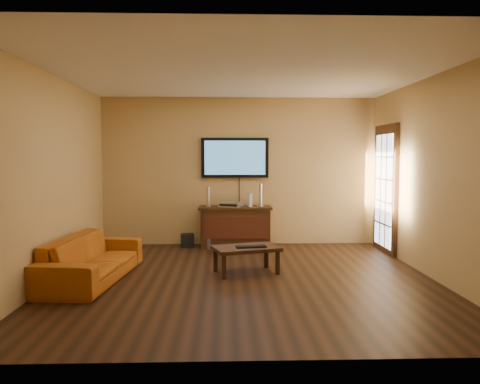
{
  "coord_description": "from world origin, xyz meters",
  "views": [
    {
      "loc": [
        -0.27,
        -6.11,
        1.63
      ],
      "look_at": [
        -0.04,
        0.8,
        1.1
      ],
      "focal_mm": 35.0,
      "sensor_mm": 36.0,
      "label": 1
    }
  ],
  "objects_px": {
    "speaker_right": "(260,196)",
    "game_console": "(249,200)",
    "television": "(235,158)",
    "bottle": "(209,245)",
    "keyboard": "(251,246)",
    "subwoofer": "(187,240)",
    "speaker_left": "(208,198)",
    "av_receiver": "(231,204)",
    "sofa": "(92,251)",
    "coffee_table": "(246,251)",
    "media_console": "(235,226)"
  },
  "relations": [
    {
      "from": "television",
      "to": "speaker_left",
      "type": "height_order",
      "value": "television"
    },
    {
      "from": "speaker_left",
      "to": "keyboard",
      "type": "relative_size",
      "value": 0.81
    },
    {
      "from": "av_receiver",
      "to": "game_console",
      "type": "xyz_separation_m",
      "value": [
        0.33,
        0.06,
        0.08
      ]
    },
    {
      "from": "media_console",
      "to": "sofa",
      "type": "height_order",
      "value": "sofa"
    },
    {
      "from": "speaker_left",
      "to": "sofa",
      "type": "bearing_deg",
      "value": -122.92
    },
    {
      "from": "speaker_left",
      "to": "av_receiver",
      "type": "distance_m",
      "value": 0.43
    },
    {
      "from": "av_receiver",
      "to": "bottle",
      "type": "xyz_separation_m",
      "value": [
        -0.39,
        -0.33,
        -0.67
      ]
    },
    {
      "from": "coffee_table",
      "to": "sofa",
      "type": "xyz_separation_m",
      "value": [
        -2.04,
        -0.3,
        0.07
      ]
    },
    {
      "from": "subwoofer",
      "to": "bottle",
      "type": "bearing_deg",
      "value": -51.96
    },
    {
      "from": "media_console",
      "to": "sofa",
      "type": "distance_m",
      "value": 2.95
    },
    {
      "from": "coffee_table",
      "to": "game_console",
      "type": "relative_size",
      "value": 4.19
    },
    {
      "from": "speaker_left",
      "to": "game_console",
      "type": "xyz_separation_m",
      "value": [
        0.74,
        0.0,
        -0.04
      ]
    },
    {
      "from": "game_console",
      "to": "keyboard",
      "type": "xyz_separation_m",
      "value": [
        -0.08,
        -2.0,
        -0.46
      ]
    },
    {
      "from": "game_console",
      "to": "subwoofer",
      "type": "height_order",
      "value": "game_console"
    },
    {
      "from": "speaker_right",
      "to": "bottle",
      "type": "bearing_deg",
      "value": -156.44
    },
    {
      "from": "sofa",
      "to": "keyboard",
      "type": "height_order",
      "value": "sofa"
    },
    {
      "from": "television",
      "to": "keyboard",
      "type": "bearing_deg",
      "value": -85.47
    },
    {
      "from": "television",
      "to": "sofa",
      "type": "distance_m",
      "value": 3.34
    },
    {
      "from": "subwoofer",
      "to": "speaker_left",
      "type": "bearing_deg",
      "value": -6.94
    },
    {
      "from": "bottle",
      "to": "keyboard",
      "type": "bearing_deg",
      "value": -68.32
    },
    {
      "from": "television",
      "to": "av_receiver",
      "type": "distance_m",
      "value": 0.87
    },
    {
      "from": "subwoofer",
      "to": "keyboard",
      "type": "height_order",
      "value": "keyboard"
    },
    {
      "from": "television",
      "to": "bottle",
      "type": "bearing_deg",
      "value": -128.84
    },
    {
      "from": "sofa",
      "to": "av_receiver",
      "type": "relative_size",
      "value": 5.18
    },
    {
      "from": "game_console",
      "to": "keyboard",
      "type": "height_order",
      "value": "game_console"
    },
    {
      "from": "speaker_right",
      "to": "keyboard",
      "type": "xyz_separation_m",
      "value": [
        -0.28,
        -2.01,
        -0.53
      ]
    },
    {
      "from": "speaker_left",
      "to": "av_receiver",
      "type": "bearing_deg",
      "value": -7.78
    },
    {
      "from": "sofa",
      "to": "keyboard",
      "type": "xyz_separation_m",
      "value": [
        2.11,
        0.24,
        -0.0
      ]
    },
    {
      "from": "coffee_table",
      "to": "speaker_left",
      "type": "xyz_separation_m",
      "value": [
        -0.59,
        1.94,
        0.57
      ]
    },
    {
      "from": "television",
      "to": "speaker_right",
      "type": "relative_size",
      "value": 3.01
    },
    {
      "from": "sofa",
      "to": "television",
      "type": "bearing_deg",
      "value": -32.4
    },
    {
      "from": "game_console",
      "to": "sofa",
      "type": "bearing_deg",
      "value": -150.38
    },
    {
      "from": "speaker_right",
      "to": "keyboard",
      "type": "bearing_deg",
      "value": -98.0
    },
    {
      "from": "coffee_table",
      "to": "game_console",
      "type": "bearing_deg",
      "value": 85.66
    },
    {
      "from": "bottle",
      "to": "game_console",
      "type": "bearing_deg",
      "value": 28.27
    },
    {
      "from": "sofa",
      "to": "bottle",
      "type": "distance_m",
      "value": 2.38
    },
    {
      "from": "coffee_table",
      "to": "speaker_left",
      "type": "bearing_deg",
      "value": 106.99
    },
    {
      "from": "speaker_right",
      "to": "game_console",
      "type": "bearing_deg",
      "value": -176.09
    },
    {
      "from": "television",
      "to": "game_console",
      "type": "relative_size",
      "value": 5.12
    },
    {
      "from": "bottle",
      "to": "keyboard",
      "type": "distance_m",
      "value": 1.76
    },
    {
      "from": "speaker_right",
      "to": "television",
      "type": "bearing_deg",
      "value": 158.79
    },
    {
      "from": "av_receiver",
      "to": "speaker_left",
      "type": "bearing_deg",
      "value": -163.6
    },
    {
      "from": "media_console",
      "to": "speaker_right",
      "type": "relative_size",
      "value": 3.2
    },
    {
      "from": "keyboard",
      "to": "av_receiver",
      "type": "bearing_deg",
      "value": 97.25
    },
    {
      "from": "speaker_right",
      "to": "av_receiver",
      "type": "bearing_deg",
      "value": -172.19
    },
    {
      "from": "game_console",
      "to": "bottle",
      "type": "xyz_separation_m",
      "value": [
        -0.72,
        -0.39,
        -0.75
      ]
    },
    {
      "from": "television",
      "to": "av_receiver",
      "type": "relative_size",
      "value": 3.21
    },
    {
      "from": "speaker_right",
      "to": "av_receiver",
      "type": "relative_size",
      "value": 1.07
    },
    {
      "from": "television",
      "to": "speaker_right",
      "type": "height_order",
      "value": "television"
    },
    {
      "from": "keyboard",
      "to": "bottle",
      "type": "bearing_deg",
      "value": 111.68
    }
  ]
}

